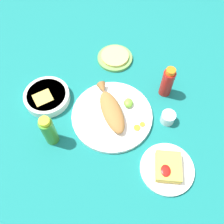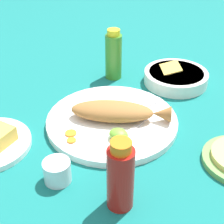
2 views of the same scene
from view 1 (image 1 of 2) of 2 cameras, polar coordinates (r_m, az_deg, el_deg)
The scene contains 16 objects.
ground_plane at distance 1.06m, azimuth 0.00°, elevation -1.04°, with size 4.00×4.00×0.00m, color #146B66.
main_plate at distance 1.05m, azimuth 0.00°, elevation -0.80°, with size 0.34×0.34×0.02m, color white.
fried_fish at distance 1.03m, azimuth -0.21°, elevation 0.60°, with size 0.26×0.16×0.05m.
fork_near at distance 1.07m, azimuth -3.95°, elevation 1.62°, with size 0.10×0.17×0.00m.
fork_far at distance 1.08m, azimuth -2.17°, elevation 3.16°, with size 0.03×0.19×0.00m.
carrot_slice_near at distance 1.02m, azimuth 5.73°, elevation -3.59°, with size 0.03×0.03×0.00m, color orange.
carrot_slice_mid at distance 1.02m, azimuth 6.97°, elevation -2.82°, with size 0.02×0.02×0.00m, color orange.
lime_wedge_main at distance 1.06m, azimuth 3.77°, elevation 2.09°, with size 0.05×0.04×0.03m, color #6BB233.
hot_sauce_bottle_red at distance 1.09m, azimuth 12.52°, elevation 6.66°, with size 0.05×0.05×0.16m.
hot_sauce_bottle_green at distance 0.97m, azimuth -14.23°, elevation -4.21°, with size 0.05×0.05×0.16m.
salt_cup at distance 1.05m, azimuth 12.63°, elevation -1.45°, with size 0.06×0.06×0.05m.
side_plate_fries at distance 0.98m, azimuth 12.44°, elevation -12.56°, with size 0.20×0.20×0.01m, color white.
fries_pile at distance 0.96m, azimuth 12.71°, elevation -12.13°, with size 0.11×0.09×0.04m.
guacamole_bowl at distance 1.12m, azimuth -14.65°, elevation 3.45°, with size 0.20×0.20×0.05m.
tortilla_plate at distance 1.24m, azimuth 0.67°, elevation 12.23°, with size 0.17×0.17×0.01m, color #6B9E4C.
tortilla_stack at distance 1.23m, azimuth 0.68°, elevation 12.63°, with size 0.13×0.13×0.01m, color #E0C666.
Camera 1 is at (0.51, 0.04, 0.92)m, focal length 40.00 mm.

